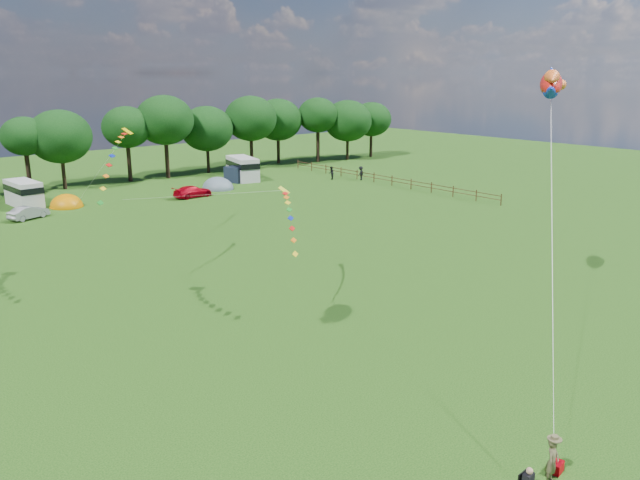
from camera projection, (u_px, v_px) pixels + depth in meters
ground_plane at (429, 356)px, 29.23m from camera, size 180.00×180.00×0.00m
tree_line at (93, 131)px, 71.59m from camera, size 102.98×10.98×10.27m
fence at (383, 178)px, 74.44m from camera, size 0.12×33.12×1.20m
car_b at (28, 213)px, 56.52m from camera, size 3.63×2.44×1.20m
car_c at (193, 192)px, 66.44m from camera, size 4.21×1.98×1.23m
campervan_c at (24, 192)px, 62.03m from camera, size 2.53×5.26×2.51m
campervan_d at (243, 168)px, 77.08m from camera, size 3.71×6.17×2.82m
tent_orange at (67, 207)px, 61.84m from camera, size 3.21×3.52×2.51m
tent_greyblue at (218, 189)px, 71.44m from camera, size 3.60×3.94×2.68m
awning_navy at (239, 174)px, 76.14m from camera, size 3.43×3.01×1.86m
kite_flyer at (552, 461)px, 19.99m from camera, size 0.64×0.49×1.59m
kite_bag at (557, 467)px, 20.69m from camera, size 0.57×0.43×0.37m
fish_kite at (551, 84)px, 32.23m from camera, size 3.35×2.54×1.82m
streamer_kite_b at (116, 153)px, 37.70m from camera, size 4.34×4.78×3.83m
streamer_kite_c at (288, 210)px, 35.58m from camera, size 3.28×5.05×2.84m
walker_a at (331, 173)px, 77.52m from camera, size 0.91×0.90×1.63m
walker_b at (361, 173)px, 77.11m from camera, size 1.22×0.84×1.72m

